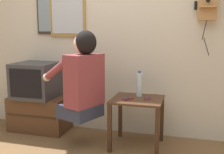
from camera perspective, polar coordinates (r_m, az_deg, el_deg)
wall_back at (r=3.42m, az=1.45°, el=9.69°), size 6.80×0.05×2.55m
side_table at (r=3.06m, az=5.15°, el=-6.31°), size 0.54×0.51×0.54m
person at (r=2.99m, az=-5.99°, el=-0.11°), size 0.66×0.59×0.94m
tv_stand at (r=3.72m, az=-14.46°, el=-7.15°), size 0.72×0.41×0.43m
television at (r=3.63m, az=-15.12°, el=-0.58°), size 0.50×0.50×0.43m
wall_phone_antique at (r=3.25m, az=18.84°, el=13.99°), size 0.23×0.18×0.77m
framed_picture at (r=3.73m, az=-12.99°, el=12.20°), size 0.28×0.03×0.48m
wall_mirror at (r=3.61m, az=-9.04°, el=13.91°), size 0.47×0.03×0.72m
cell_phone_held at (r=2.99m, az=3.17°, el=-4.42°), size 0.12×0.14×0.01m
cell_phone_spare at (r=3.04m, az=7.28°, el=-4.26°), size 0.06×0.13×0.01m
water_bottle at (r=3.11m, az=5.56°, el=-1.48°), size 0.06×0.06×0.28m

